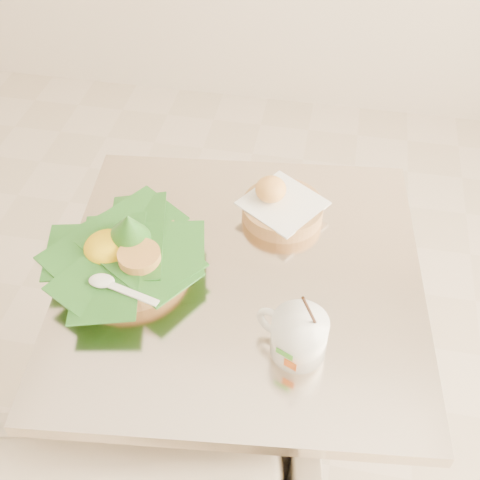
% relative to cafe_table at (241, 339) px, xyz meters
% --- Properties ---
extents(floor, '(3.60, 3.60, 0.00)m').
position_rel_cafe_table_xyz_m(floor, '(-0.20, -0.01, -0.53)').
color(floor, beige).
rests_on(floor, ground).
extents(cafe_table, '(0.77, 0.77, 0.75)m').
position_rel_cafe_table_xyz_m(cafe_table, '(0.00, 0.00, 0.00)').
color(cafe_table, gray).
rests_on(cafe_table, floor).
extents(rice_basket, '(0.30, 0.30, 0.15)m').
position_rel_cafe_table_xyz_m(rice_basket, '(-0.22, -0.02, 0.26)').
color(rice_basket, tan).
rests_on(rice_basket, cafe_table).
extents(bread_basket, '(0.20, 0.20, 0.09)m').
position_rel_cafe_table_xyz_m(bread_basket, '(0.05, 0.18, 0.25)').
color(bread_basket, tan).
rests_on(bread_basket, cafe_table).
extents(coffee_mug, '(0.13, 0.10, 0.17)m').
position_rel_cafe_table_xyz_m(coffee_mug, '(0.13, -0.16, 0.27)').
color(coffee_mug, white).
rests_on(coffee_mug, cafe_table).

